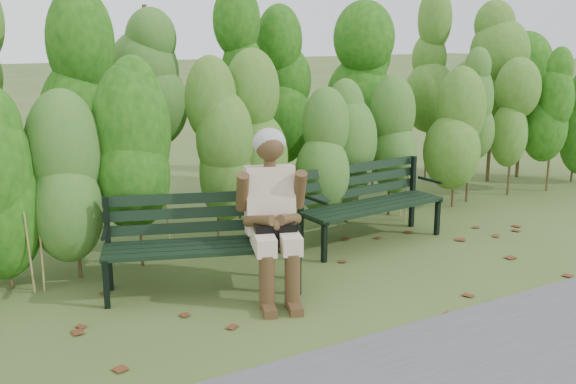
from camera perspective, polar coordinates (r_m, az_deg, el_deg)
ground at (r=5.57m, az=1.85°, el=-8.26°), size 80.00×80.00×0.00m
hedge_band at (r=6.86m, az=-6.47°, el=6.70°), size 11.04×1.67×2.42m
leaf_litter at (r=5.43m, az=0.08°, el=-8.82°), size 5.65×2.19×0.01m
bench_left at (r=5.48m, az=-7.33°, el=-3.65°), size 1.63×1.01×0.78m
bench_right at (r=6.72m, az=6.70°, el=-0.42°), size 1.57×0.61×0.77m
seated_woman at (r=5.30m, az=-1.34°, el=-1.18°), size 0.64×0.88×1.32m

